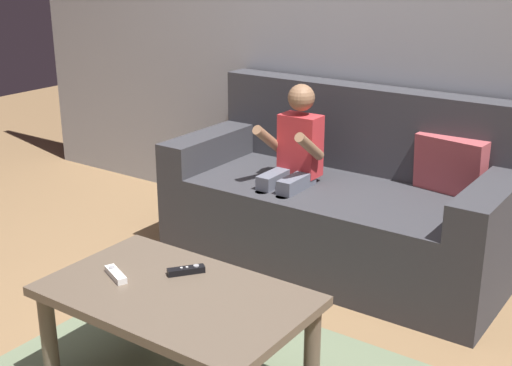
{
  "coord_description": "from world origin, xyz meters",
  "views": [
    {
      "loc": [
        1.69,
        -1.7,
        1.58
      ],
      "look_at": [
        0.08,
        0.6,
        0.61
      ],
      "focal_mm": 48.0,
      "sensor_mm": 36.0,
      "label": 1
    }
  ],
  "objects": [
    {
      "name": "ground_plane",
      "position": [
        0.0,
        0.0,
        0.0
      ],
      "size": [
        9.97,
        9.97,
        0.0
      ],
      "primitive_type": "plane",
      "color": "olive"
    },
    {
      "name": "wall_back",
      "position": [
        0.0,
        1.68,
        1.25
      ],
      "size": [
        4.99,
        0.05,
        2.5
      ],
      "primitive_type": "cube",
      "color": "#999EA8",
      "rests_on": "ground"
    },
    {
      "name": "couch",
      "position": [
        0.15,
        1.29,
        0.31
      ],
      "size": [
        1.75,
        0.8,
        0.89
      ],
      "color": "#38383D",
      "rests_on": "ground"
    },
    {
      "name": "person_seated_on_couch",
      "position": [
        -0.06,
        1.11,
        0.55
      ],
      "size": [
        0.3,
        0.36,
        0.94
      ],
      "color": "slate",
      "rests_on": "ground"
    },
    {
      "name": "coffee_table",
      "position": [
        0.22,
        -0.09,
        0.36
      ],
      "size": [
        0.95,
        0.58,
        0.43
      ],
      "color": "brown",
      "rests_on": "ground"
    },
    {
      "name": "game_remote_white_near_edge",
      "position": [
        -0.04,
        -0.13,
        0.44
      ],
      "size": [
        0.14,
        0.09,
        0.03
      ],
      "color": "white",
      "rests_on": "coffee_table"
    },
    {
      "name": "game_remote_black_center",
      "position": [
        0.16,
        0.04,
        0.44
      ],
      "size": [
        0.11,
        0.13,
        0.03
      ],
      "color": "black",
      "rests_on": "coffee_table"
    }
  ]
}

